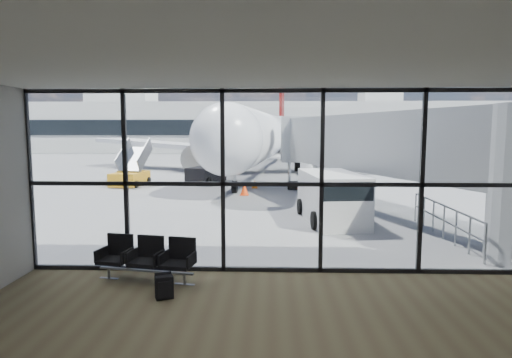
# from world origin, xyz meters

# --- Properties ---
(ground) EXTENTS (220.00, 220.00, 0.00)m
(ground) POSITION_xyz_m (0.00, 40.00, 0.00)
(ground) COLOR slate
(ground) RESTS_ON ground
(lounge_shell) EXTENTS (12.02, 8.01, 4.51)m
(lounge_shell) POSITION_xyz_m (0.00, -4.80, 2.65)
(lounge_shell) COLOR brown
(lounge_shell) RESTS_ON ground
(glass_curtain_wall) EXTENTS (12.10, 0.12, 4.50)m
(glass_curtain_wall) POSITION_xyz_m (0.00, 0.00, 2.25)
(glass_curtain_wall) COLOR white
(glass_curtain_wall) RESTS_ON ground
(jet_bridge) EXTENTS (8.00, 16.50, 4.33)m
(jet_bridge) POSITION_xyz_m (4.90, 7.07, 2.76)
(jet_bridge) COLOR #919496
(jet_bridge) RESTS_ON ground
(apron_railing) EXTENTS (0.06, 5.46, 1.11)m
(apron_railing) POSITION_xyz_m (5.60, 3.50, 0.72)
(apron_railing) COLOR gray
(apron_railing) RESTS_ON ground
(far_terminal) EXTENTS (80.00, 12.20, 11.00)m
(far_terminal) POSITION_xyz_m (-0.59, 61.97, 4.21)
(far_terminal) COLOR #ADADA9
(far_terminal) RESTS_ON ground
(tree_0) EXTENTS (4.95, 4.95, 7.12)m
(tree_0) POSITION_xyz_m (-45.00, 72.00, 4.63)
(tree_0) COLOR #382619
(tree_0) RESTS_ON ground
(tree_1) EXTENTS (5.61, 5.61, 8.07)m
(tree_1) POSITION_xyz_m (-39.00, 72.00, 5.25)
(tree_1) COLOR #382619
(tree_1) RESTS_ON ground
(tree_2) EXTENTS (6.27, 6.27, 9.03)m
(tree_2) POSITION_xyz_m (-33.00, 72.00, 5.88)
(tree_2) COLOR #382619
(tree_2) RESTS_ON ground
(tree_3) EXTENTS (4.95, 4.95, 7.12)m
(tree_3) POSITION_xyz_m (-27.00, 72.00, 4.63)
(tree_3) COLOR #382619
(tree_3) RESTS_ON ground
(tree_4) EXTENTS (5.61, 5.61, 8.07)m
(tree_4) POSITION_xyz_m (-21.00, 72.00, 5.25)
(tree_4) COLOR #382619
(tree_4) RESTS_ON ground
(tree_5) EXTENTS (6.27, 6.27, 9.03)m
(tree_5) POSITION_xyz_m (-15.00, 72.00, 5.88)
(tree_5) COLOR #382619
(tree_5) RESTS_ON ground
(seating_row) EXTENTS (2.32, 1.03, 1.03)m
(seating_row) POSITION_xyz_m (-2.90, -0.68, 0.57)
(seating_row) COLOR gray
(seating_row) RESTS_ON ground
(backpack) EXTENTS (0.43, 0.42, 0.54)m
(backpack) POSITION_xyz_m (-2.24, -1.81, 0.26)
(backpack) COLOR black
(backpack) RESTS_ON ground
(airliner) EXTENTS (32.83, 38.16, 9.84)m
(airliner) POSITION_xyz_m (-0.42, 28.00, 3.00)
(airliner) COLOR white
(airliner) RESTS_ON ground
(service_van) EXTENTS (2.48, 4.50, 1.88)m
(service_van) POSITION_xyz_m (2.35, 6.02, 0.96)
(service_van) COLOR silver
(service_van) RESTS_ON ground
(belt_loader) EXTENTS (2.74, 4.35, 1.90)m
(belt_loader) POSITION_xyz_m (-4.31, 18.29, 0.64)
(belt_loader) COLOR black
(belt_loader) RESTS_ON ground
(mobile_stairs) EXTENTS (2.07, 3.56, 2.41)m
(mobile_stairs) POSITION_xyz_m (-8.99, 16.58, 0.58)
(mobile_stairs) COLOR #C38417
(mobile_stairs) RESTS_ON ground
(traffic_cone_a) EXTENTS (0.37, 0.37, 0.53)m
(traffic_cone_a) POSITION_xyz_m (-1.00, 15.61, 0.25)
(traffic_cone_a) COLOR orange
(traffic_cone_a) RESTS_ON ground
(traffic_cone_b) EXTENTS (0.48, 0.48, 0.68)m
(traffic_cone_b) POSITION_xyz_m (-1.45, 12.74, 0.33)
(traffic_cone_b) COLOR #FF400D
(traffic_cone_b) RESTS_ON ground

